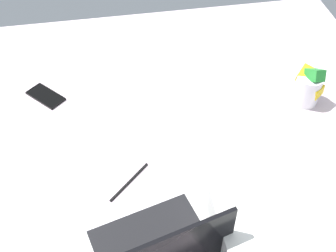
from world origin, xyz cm
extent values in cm
cube|color=silver|center=(0.00, 0.00, 9.00)|extent=(180.00, 140.00, 18.00)
cube|color=silver|center=(5.79, 43.22, 19.00)|extent=(37.76, 30.63, 2.00)
cube|color=black|center=(6.17, 41.77, 20.20)|extent=(32.37, 23.81, 0.40)
cylinder|color=silver|center=(-55.69, -3.25, 23.50)|extent=(9.00, 9.00, 11.00)
cube|color=yellow|center=(-56.34, -5.23, 21.07)|extent=(7.79, 8.29, 6.52)
cube|color=yellow|center=(-55.99, -3.14, 22.81)|extent=(4.93, 5.43, 3.86)
cube|color=yellow|center=(-57.11, -1.95, 24.55)|extent=(7.29, 7.66, 5.38)
cube|color=#268C33|center=(-55.84, -4.72, 26.30)|extent=(7.28, 7.41, 6.57)
cube|color=yellow|center=(-55.24, -5.39, 28.04)|extent=(8.24, 8.53, 6.10)
cube|color=#268C33|center=(-56.79, -3.16, 29.78)|extent=(6.42, 7.65, 7.08)
cube|color=black|center=(34.51, -21.34, 18.40)|extent=(14.46, 14.93, 0.80)
cube|color=white|center=(-36.54, 48.00, 24.50)|extent=(52.00, 36.00, 13.00)
cube|color=black|center=(9.23, 21.52, 18.30)|extent=(12.72, 12.16, 0.60)
camera|label=1|loc=(11.24, 99.39, 122.52)|focal=46.30mm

